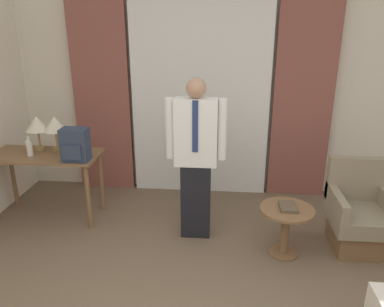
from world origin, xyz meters
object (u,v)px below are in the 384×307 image
(table_lamp_right, at_px, (55,125))
(armchair, at_px, (359,217))
(desk, at_px, (45,164))
(person, at_px, (196,154))
(backpack, at_px, (75,145))
(side_table, at_px, (286,223))
(table_lamp_left, at_px, (37,125))
(book, at_px, (288,207))
(bottle_near_edge, at_px, (29,148))

(table_lamp_right, distance_m, armchair, 3.42)
(desk, relative_size, person, 0.73)
(person, bearing_deg, backpack, 175.86)
(side_table, bearing_deg, armchair, 16.41)
(desk, height_order, armchair, armchair)
(table_lamp_left, xyz_separation_m, backpack, (0.55, -0.30, -0.13))
(table_lamp_left, height_order, armchair, table_lamp_left)
(side_table, height_order, book, book)
(desk, bearing_deg, person, -8.52)
(table_lamp_right, relative_size, side_table, 0.77)
(table_lamp_right, distance_m, person, 1.69)
(backpack, xyz_separation_m, side_table, (2.20, -0.38, -0.61))
(table_lamp_left, relative_size, bottle_near_edge, 1.76)
(desk, relative_size, bottle_near_edge, 5.39)
(desk, distance_m, table_lamp_right, 0.46)
(backpack, bearing_deg, desk, 159.50)
(desk, relative_size, table_lamp_right, 3.06)
(table_lamp_left, bearing_deg, book, -13.77)
(bottle_near_edge, relative_size, backpack, 0.64)
(table_lamp_left, height_order, table_lamp_right, same)
(desk, relative_size, backpack, 3.47)
(backpack, height_order, armchair, backpack)
(table_lamp_right, xyz_separation_m, bottle_near_edge, (-0.23, -0.20, -0.21))
(table_lamp_left, bearing_deg, backpack, -28.87)
(table_lamp_right, height_order, bottle_near_edge, table_lamp_right)
(armchair, distance_m, book, 0.81)
(desk, distance_m, armchair, 3.44)
(backpack, height_order, person, person)
(book, bearing_deg, person, 163.06)
(table_lamp_left, relative_size, book, 1.78)
(bottle_near_edge, bearing_deg, table_lamp_right, 41.17)
(bottle_near_edge, bearing_deg, desk, 27.06)
(side_table, bearing_deg, desk, 168.33)
(armchair, bearing_deg, person, 177.96)
(person, height_order, armchair, person)
(bottle_near_edge, bearing_deg, backpack, -10.26)
(desk, distance_m, backpack, 0.56)
(desk, bearing_deg, armchair, -5.37)
(bottle_near_edge, height_order, person, person)
(person, xyz_separation_m, armchair, (1.67, -0.06, -0.60))
(person, bearing_deg, desk, 171.48)
(table_lamp_left, distance_m, book, 2.89)
(table_lamp_left, xyz_separation_m, person, (1.85, -0.40, -0.16))
(table_lamp_left, relative_size, person, 0.24)
(backpack, distance_m, person, 1.30)
(desk, xyz_separation_m, armchair, (3.41, -0.32, -0.34))
(backpack, relative_size, book, 1.57)
(table_lamp_right, xyz_separation_m, armchair, (3.30, -0.46, -0.76))
(table_lamp_left, distance_m, side_table, 2.93)
(desk, distance_m, bottle_near_edge, 0.25)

